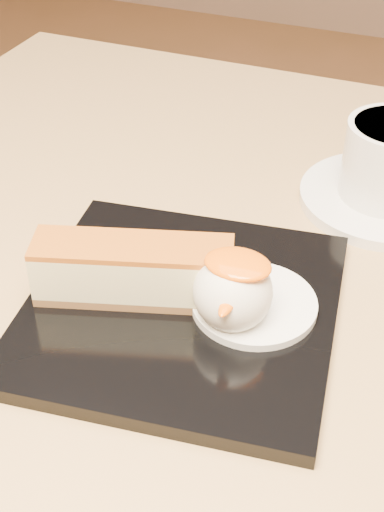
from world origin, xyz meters
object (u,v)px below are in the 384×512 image
at_px(table, 205,406).
at_px(cheesecake, 133,270).
at_px(dessert_plate, 182,308).
at_px(ice_cream_scoop, 233,292).
at_px(saucer, 384,198).

xyz_separation_m(table, cheesecake, (-0.04, -0.05, 0.19)).
bearing_deg(cheesecake, dessert_plate, -9.50).
bearing_deg(dessert_plate, ice_cream_scoop, -7.13).
distance_m(cheesecake, saucer, 0.26).
height_order(ice_cream_scoop, saucer, ice_cream_scoop).
height_order(dessert_plate, cheesecake, cheesecake).
relative_size(table, ice_cream_scoop, 14.62).
bearing_deg(saucer, dessert_plate, -118.34).
relative_size(table, saucer, 5.33).
distance_m(ice_cream_scoop, saucer, 0.22).
bearing_deg(ice_cream_scoop, dessert_plate, 172.87).
bearing_deg(cheesecake, saucer, 37.62).
xyz_separation_m(cheesecake, saucer, (0.15, 0.21, -0.03)).
relative_size(table, cheesecake, 5.47).
bearing_deg(dessert_plate, table, 88.98).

